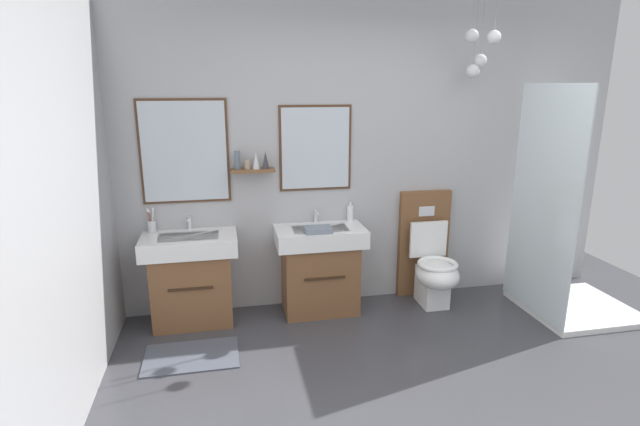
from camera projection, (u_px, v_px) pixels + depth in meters
name	position (u px, v px, depth m)	size (l,w,h in m)	color
wall_back	(369.00, 151.00, 4.33)	(4.59, 0.65, 2.72)	#A8A8AA
wall_left	(1.00, 226.00, 2.07)	(0.12, 3.99, 2.72)	#A8A8AA
bath_mat	(192.00, 356.00, 3.59)	(0.68, 0.44, 0.01)	#474C56
vanity_sink_left	(192.00, 276.00, 4.04)	(0.76, 0.46, 0.76)	brown
tap_on_left_sink	(189.00, 221.00, 4.08)	(0.03, 0.13, 0.11)	silver
vanity_sink_right	(320.00, 267.00, 4.25)	(0.76, 0.46, 0.76)	brown
tap_on_right_sink	(316.00, 215.00, 4.29)	(0.03, 0.13, 0.11)	silver
toilet	(430.00, 262.00, 4.44)	(0.48, 0.63, 1.00)	brown
toothbrush_cup	(152.00, 225.00, 4.02)	(0.07, 0.07, 0.20)	silver
soap_dispenser	(350.00, 213.00, 4.35)	(0.06, 0.06, 0.17)	white
folded_hand_towel	(318.00, 230.00, 4.02)	(0.22, 0.16, 0.04)	gray
shower_tray	(563.00, 267.00, 4.20)	(0.89, 0.84, 1.95)	white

